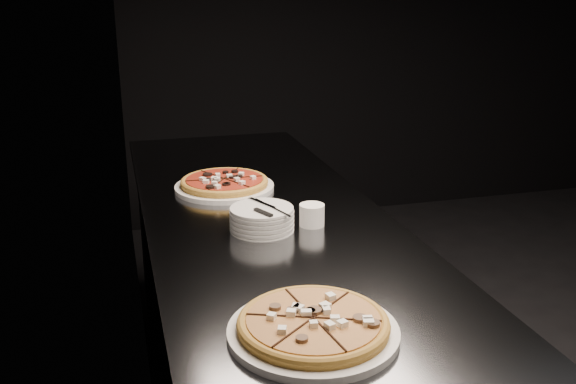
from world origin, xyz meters
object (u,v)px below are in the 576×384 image
object	(u,v)px
counter	(276,362)
pizza_mushroom	(313,326)
cutlery	(265,208)
pizza_tomato	(224,184)
ramekin	(312,214)
plate_stack	(262,219)

from	to	relation	value
counter	pizza_mushroom	xyz separation A→B (m)	(-0.08, -0.61, 0.48)
cutlery	pizza_tomato	bearing A→B (deg)	71.06
pizza_mushroom	ramekin	distance (m)	0.63
counter	pizza_mushroom	bearing A→B (deg)	-97.12
cutlery	ramekin	xyz separation A→B (m)	(0.14, 0.01, -0.04)
counter	pizza_mushroom	size ratio (longest dim) A/B	6.02
counter	pizza_mushroom	world-z (taller)	pizza_mushroom
pizza_tomato	ramekin	distance (m)	0.45
cutlery	counter	bearing A→B (deg)	11.05
pizza_tomato	plate_stack	bearing A→B (deg)	-84.86
pizza_tomato	counter	bearing A→B (deg)	-78.89
plate_stack	counter	bearing A→B (deg)	14.42
plate_stack	cutlery	distance (m)	0.04
counter	plate_stack	distance (m)	0.50
pizza_tomato	plate_stack	distance (m)	0.41
pizza_mushroom	cutlery	distance (m)	0.59
pizza_tomato	cutlery	world-z (taller)	cutlery
plate_stack	cutlery	xyz separation A→B (m)	(0.01, -0.01, 0.04)
pizza_mushroom	ramekin	xyz separation A→B (m)	(0.19, 0.60, 0.01)
counter	pizza_tomato	xyz separation A→B (m)	(-0.08, 0.40, 0.48)
counter	pizza_mushroom	distance (m)	0.78
pizza_mushroom	pizza_tomato	distance (m)	1.01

